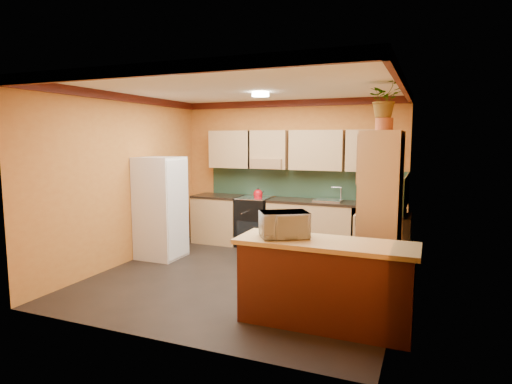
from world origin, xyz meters
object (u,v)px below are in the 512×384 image
stove (254,222)px  pantry (380,213)px  fridge (161,208)px  microwave (284,224)px  base_cabinets_back (286,225)px  breakfast_bar (324,286)px

stove → pantry: 3.03m
fridge → microwave: fridge is taller
pantry → microwave: bearing=-125.2°
stove → fridge: bearing=-130.8°
base_cabinets_back → pantry: 2.55m
fridge → pantry: bearing=-5.4°
base_cabinets_back → fridge: fridge is taller
base_cabinets_back → pantry: size_ratio=1.74×
pantry → breakfast_bar: size_ratio=1.17×
pantry → base_cabinets_back: bearing=137.5°
base_cabinets_back → breakfast_bar: same height
stove → base_cabinets_back: bearing=0.0°
base_cabinets_back → stove: (-0.62, -0.00, 0.02)m
base_cabinets_back → pantry: bearing=-42.5°
stove → microwave: bearing=-61.8°
base_cabinets_back → fridge: 2.26m
stove → fridge: fridge is taller
pantry → microwave: 1.53m
base_cabinets_back → breakfast_bar: (1.40, -2.93, 0.00)m
breakfast_bar → microwave: bearing=180.0°
base_cabinets_back → pantry: pantry is taller
fridge → microwave: 3.16m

